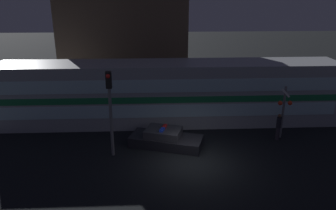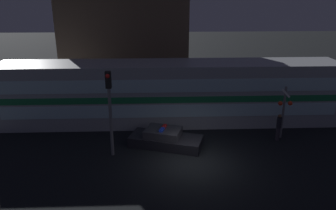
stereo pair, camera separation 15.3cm
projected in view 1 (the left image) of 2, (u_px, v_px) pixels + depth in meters
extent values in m
plane|color=black|center=(192.00, 163.00, 17.67)|extent=(120.00, 120.00, 0.00)
cube|color=#999EA5|center=(170.00, 93.00, 22.60)|extent=(23.14, 3.08, 4.25)
cube|color=#19723F|center=(171.00, 100.00, 21.14)|extent=(22.68, 0.03, 0.43)
cube|color=silver|center=(171.00, 111.00, 21.39)|extent=(21.99, 0.02, 0.85)
cube|color=silver|center=(171.00, 86.00, 20.83)|extent=(21.99, 0.02, 0.85)
cube|color=black|center=(166.00, 141.00, 19.55)|extent=(4.58, 2.97, 0.60)
cube|color=#333338|center=(163.00, 133.00, 19.42)|extent=(2.41, 2.09, 0.47)
cube|color=blue|center=(162.00, 130.00, 19.08)|extent=(0.35, 0.56, 0.12)
cube|color=red|center=(165.00, 126.00, 19.56)|extent=(0.35, 0.56, 0.12)
cylinder|color=#2D2833|center=(278.00, 134.00, 20.33)|extent=(0.24, 0.24, 0.81)
cylinder|color=black|center=(279.00, 123.00, 20.09)|extent=(0.29, 0.29, 0.67)
sphere|color=brown|center=(280.00, 116.00, 19.94)|extent=(0.22, 0.22, 0.22)
cylinder|color=slate|center=(283.00, 112.00, 20.24)|extent=(0.14, 0.14, 3.36)
sphere|color=red|center=(280.00, 103.00, 19.86)|extent=(0.28, 0.28, 0.28)
sphere|color=red|center=(290.00, 103.00, 19.88)|extent=(0.28, 0.28, 0.28)
cube|color=white|center=(286.00, 93.00, 19.73)|extent=(0.58, 0.03, 0.58)
cylinder|color=slate|center=(111.00, 123.00, 17.90)|extent=(0.17, 0.17, 3.94)
cube|color=black|center=(109.00, 80.00, 17.10)|extent=(0.30, 0.30, 0.90)
sphere|color=red|center=(108.00, 76.00, 16.83)|extent=(0.23, 0.23, 0.23)
cube|color=brown|center=(125.00, 32.00, 29.54)|extent=(10.94, 5.87, 10.55)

